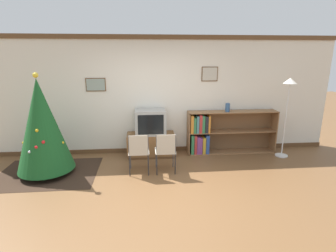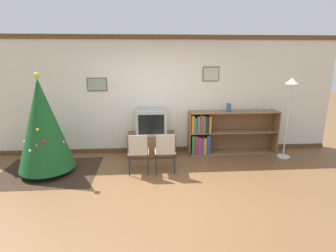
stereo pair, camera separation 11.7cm
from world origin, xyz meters
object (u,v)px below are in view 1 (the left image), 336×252
at_px(bookshelf, 215,133).
at_px(standing_lamp, 288,97).
at_px(folding_chair_right, 166,150).
at_px(christmas_tree, 42,126).
at_px(tv_console, 151,145).
at_px(vase, 228,107).
at_px(folding_chair_left, 139,151).
at_px(television, 150,122).

relative_size(bookshelf, standing_lamp, 1.17).
bearing_deg(folding_chair_right, christmas_tree, 175.61).
relative_size(folding_chair_right, bookshelf, 0.39).
bearing_deg(tv_console, folding_chair_right, -74.77).
xyz_separation_m(folding_chair_right, vase, (1.52, 1.00, 0.63)).
height_order(folding_chair_left, standing_lamp, standing_lamp).
xyz_separation_m(christmas_tree, folding_chair_left, (1.80, -0.18, -0.51)).
relative_size(folding_chair_left, vase, 4.19).
distance_m(folding_chair_right, bookshelf, 1.64).
height_order(christmas_tree, standing_lamp, christmas_tree).
bearing_deg(christmas_tree, bookshelf, 13.44).
relative_size(folding_chair_left, folding_chair_right, 1.00).
bearing_deg(tv_console, bookshelf, 3.06).
xyz_separation_m(folding_chair_left, folding_chair_right, (0.52, 0.00, 0.00)).
xyz_separation_m(tv_console, standing_lamp, (3.01, -0.31, 1.11)).
bearing_deg(folding_chair_left, folding_chair_right, 0.00).
bearing_deg(christmas_tree, vase, 12.12).
height_order(christmas_tree, television, christmas_tree).
height_order(vase, standing_lamp, standing_lamp).
bearing_deg(folding_chair_left, standing_lamp, 11.11).
relative_size(television, standing_lamp, 0.38).
bearing_deg(bookshelf, christmas_tree, -166.56).
distance_m(christmas_tree, tv_console, 2.32).
xyz_separation_m(television, bookshelf, (1.53, 0.08, -0.32)).
relative_size(folding_chair_right, standing_lamp, 0.46).
distance_m(tv_console, vase, 1.97).
bearing_deg(folding_chair_left, television, 74.73).
bearing_deg(folding_chair_right, tv_console, 105.23).
xyz_separation_m(television, vase, (1.78, 0.05, 0.29)).
distance_m(christmas_tree, folding_chair_right, 2.38).
bearing_deg(tv_console, television, -90.00).
height_order(christmas_tree, folding_chair_right, christmas_tree).
height_order(tv_console, vase, vase).
bearing_deg(christmas_tree, standing_lamp, 5.23).
height_order(tv_console, television, television).
bearing_deg(television, tv_console, 90.00).
height_order(television, folding_chair_left, television).
xyz_separation_m(bookshelf, standing_lamp, (1.48, -0.39, 0.89)).
bearing_deg(tv_console, folding_chair_left, -105.23).
bearing_deg(standing_lamp, folding_chair_left, -168.89).
xyz_separation_m(folding_chair_right, standing_lamp, (2.75, 0.64, 0.90)).
distance_m(television, folding_chair_right, 1.04).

